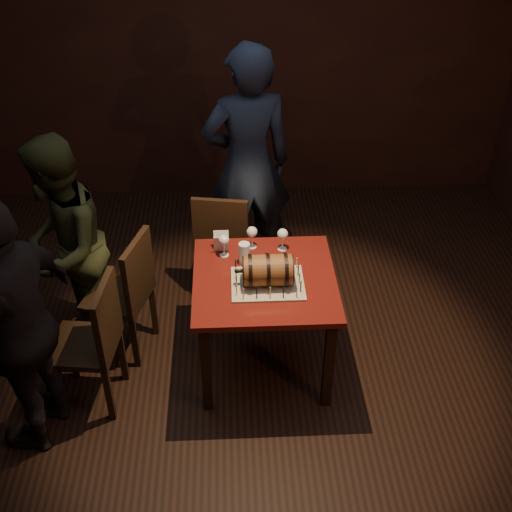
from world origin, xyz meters
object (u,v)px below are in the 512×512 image
at_px(barrel_cake, 268,270).
at_px(chair_left_front, 95,338).
at_px(wine_glass_right, 283,235).
at_px(chair_left_rear, 127,290).
at_px(wine_glass_left, 224,241).
at_px(pint_of_ale, 244,254).
at_px(chair_back, 223,240).
at_px(pub_table, 264,291).
at_px(person_left_front, 20,327).
at_px(wine_glass_mid, 252,233).
at_px(person_left_rear, 63,248).
at_px(person_back, 247,166).

xyz_separation_m(barrel_cake, chair_left_front, (-1.07, -0.19, -0.34)).
height_order(barrel_cake, wine_glass_right, barrel_cake).
bearing_deg(chair_left_rear, wine_glass_right, 5.30).
bearing_deg(barrel_cake, wine_glass_left, 130.16).
height_order(pint_of_ale, chair_back, chair_back).
distance_m(pub_table, person_left_front, 1.48).
distance_m(wine_glass_mid, chair_left_rear, 0.92).
xyz_separation_m(wine_glass_left, person_left_front, (-1.13, -0.74, -0.03)).
relative_size(barrel_cake, wine_glass_mid, 2.24).
relative_size(chair_left_front, person_left_rear, 0.59).
bearing_deg(pub_table, person_back, 93.25).
xyz_separation_m(pub_table, wine_glass_left, (-0.25, 0.25, 0.23)).
bearing_deg(wine_glass_left, wine_glass_right, 7.66).
bearing_deg(chair_left_front, person_left_front, -144.22).
relative_size(wine_glass_mid, person_left_front, 0.10).
height_order(wine_glass_right, person_left_front, person_left_front).
distance_m(barrel_cake, chair_left_rear, 1.02).
xyz_separation_m(barrel_cake, person_back, (-0.08, 1.20, 0.08)).
height_order(pub_table, wine_glass_left, wine_glass_left).
height_order(wine_glass_mid, pint_of_ale, wine_glass_mid).
height_order(pub_table, barrel_cake, barrel_cake).
bearing_deg(chair_left_front, chair_back, 52.26).
relative_size(wine_glass_left, chair_back, 0.17).
distance_m(pub_table, barrel_cake, 0.23).
distance_m(wine_glass_mid, chair_left_front, 1.20).
relative_size(barrel_cake, chair_left_rear, 0.39).
bearing_deg(chair_left_rear, wine_glass_left, 3.91).
bearing_deg(person_left_rear, person_left_front, -3.54).
bearing_deg(wine_glass_right, person_back, 103.51).
distance_m(barrel_cake, chair_left_front, 1.14).
distance_m(chair_left_front, person_left_rear, 0.71).
xyz_separation_m(wine_glass_left, wine_glass_right, (0.39, 0.05, 0.00)).
bearing_deg(person_back, wine_glass_left, 66.64).
bearing_deg(pub_table, chair_left_front, -166.23).
height_order(chair_left_rear, person_back, person_back).
bearing_deg(barrel_cake, person_left_rear, 162.90).
xyz_separation_m(chair_back, chair_left_rear, (-0.65, -0.56, 0.00)).
bearing_deg(chair_left_rear, chair_left_front, -107.19).
height_order(wine_glass_mid, chair_left_front, chair_left_front).
distance_m(barrel_cake, wine_glass_mid, 0.41).
xyz_separation_m(pub_table, chair_back, (-0.26, 0.76, -0.12)).
height_order(wine_glass_left, chair_left_front, chair_left_front).
bearing_deg(wine_glass_right, pint_of_ale, -151.66).
bearing_deg(chair_left_front, wine_glass_mid, 31.09).
bearing_deg(chair_left_rear, wine_glass_mid, 8.92).
relative_size(pub_table, chair_left_rear, 0.97).
bearing_deg(wine_glass_left, pint_of_ale, -33.64).
distance_m(wine_glass_mid, person_left_front, 1.56).
distance_m(chair_back, person_back, 0.60).
height_order(pint_of_ale, chair_left_rear, chair_left_rear).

